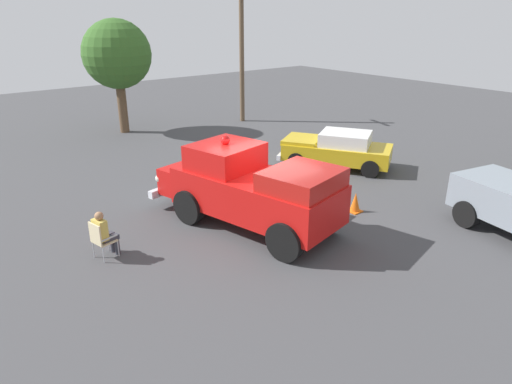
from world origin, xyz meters
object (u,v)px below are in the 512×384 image
Objects in this scene: lawn_chair_near_truck at (100,238)px; spectator_seated at (104,232)px; utility_pole at (242,53)px; oak_tree_left at (117,55)px; classic_hot_rod at (336,149)px; vintage_fire_truck at (250,188)px; spectator_standing at (257,162)px; lawn_chair_by_car at (189,173)px; traffic_cone at (355,203)px.

spectator_seated is (-0.03, 0.13, 0.11)m from lawn_chair_near_truck.
oak_tree_left is at bearing -105.09° from utility_pole.
spectator_seated is (1.38, -10.14, -0.05)m from classic_hot_rod.
oak_tree_left reaches higher than vintage_fire_truck.
lawn_chair_near_truck is 0.18× the size of oak_tree_left.
spectator_standing reaches higher than classic_hot_rod.
lawn_chair_near_truck is at bearing -55.63° from lawn_chair_by_car.
oak_tree_left is 6.64m from utility_pole.
spectator_standing reaches higher than traffic_cone.
traffic_cone is (1.27, 3.22, -0.89)m from vintage_fire_truck.
vintage_fire_truck reaches higher than classic_hot_rod.
classic_hot_rod is 4.59× the size of lawn_chair_by_car.
vintage_fire_truck is at bearing 78.54° from spectator_seated.
lawn_chair_near_truck is 1.61× the size of traffic_cone.
spectator_standing is at bearing 103.40° from lawn_chair_near_truck.
spectator_seated is 0.23× the size of oak_tree_left.
utility_pole is at bearing 144.13° from vintage_fire_truck.
classic_hot_rod is 12.06m from oak_tree_left.
oak_tree_left is 8.86× the size of traffic_cone.
classic_hot_rod is 4.02m from spectator_standing.
oak_tree_left is (-10.71, -0.34, 2.93)m from spectator_standing.
traffic_cone is at bearing 17.74° from spectator_standing.
lawn_chair_near_truck is at bearing -25.84° from oak_tree_left.
classic_hot_rod is 7.38× the size of traffic_cone.
classic_hot_rod is 0.65× the size of utility_pole.
classic_hot_rod is 0.83× the size of oak_tree_left.
spectator_standing is 0.23× the size of utility_pole.
classic_hot_rod is at bearing 97.82° from lawn_chair_near_truck.
oak_tree_left is at bearing 172.39° from vintage_fire_truck.
vintage_fire_truck reaches higher than spectator_seated.
utility_pole is at bearing 130.37° from lawn_chair_near_truck.
spectator_seated is 0.77× the size of spectator_standing.
spectator_seated reaches higher than lawn_chair_by_car.
spectator_standing is at bearing -162.26° from traffic_cone.
utility_pole is (-9.06, 2.05, 3.00)m from classic_hot_rod.
lawn_chair_near_truck is 0.14× the size of utility_pole.
spectator_standing reaches higher than lawn_chair_near_truck.
lawn_chair_near_truck is (-0.79, -4.17, -0.61)m from vintage_fire_truck.
spectator_seated reaches higher than traffic_cone.
oak_tree_left is at bearing -174.07° from traffic_cone.
oak_tree_left reaches higher than spectator_seated.
vintage_fire_truck is at bearing -7.61° from oak_tree_left.
classic_hot_rod is 4.53m from traffic_cone.
utility_pole is at bearing 145.98° from spectator_standing.
spectator_seated is at bearing 103.50° from lawn_chair_near_truck.
classic_hot_rod is at bearing 22.01° from oak_tree_left.
classic_hot_rod reaches higher than spectator_seated.
traffic_cone is at bearing 31.48° from lawn_chair_by_car.
vintage_fire_truck is at bearing -2.21° from lawn_chair_by_car.
lawn_chair_near_truck is at bearing -49.63° from utility_pole.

